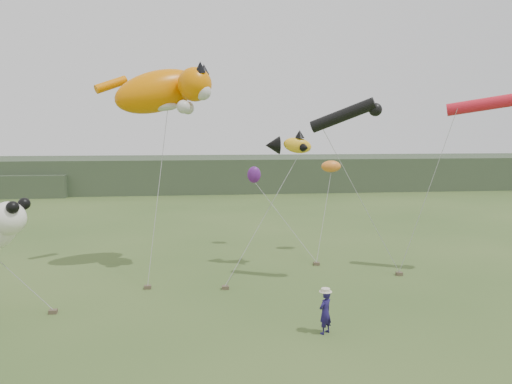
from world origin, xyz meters
TOP-DOWN VIEW (x-y plane):
  - ground at (0.00, 0.00)m, footprint 120.00×120.00m
  - headland at (-3.11, 44.69)m, footprint 90.00×13.00m
  - festival_attendant at (1.49, -0.63)m, footprint 0.70×0.67m
  - sandbag_anchors at (-1.18, 5.50)m, footprint 16.43×6.18m
  - cat_kite at (-4.66, 8.77)m, footprint 6.14×3.70m
  - fish_kite at (1.67, 8.19)m, footprint 2.47×1.67m
  - tube_kites at (8.06, 5.50)m, footprint 10.69×2.66m
  - misc_kites at (2.78, 12.36)m, footprint 5.44×2.74m

SIDE VIEW (x-z plane):
  - ground at x=0.00m, z-range 0.00..0.00m
  - sandbag_anchors at x=-1.18m, z-range 0.00..0.16m
  - festival_attendant at x=1.49m, z-range 0.00..1.61m
  - headland at x=-3.11m, z-range -0.08..3.92m
  - misc_kites at x=2.78m, z-range 4.18..5.70m
  - fish_kite at x=1.67m, z-range 5.97..7.29m
  - tube_kites at x=8.06m, z-range 7.46..9.45m
  - cat_kite at x=-4.66m, z-range 7.82..11.04m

